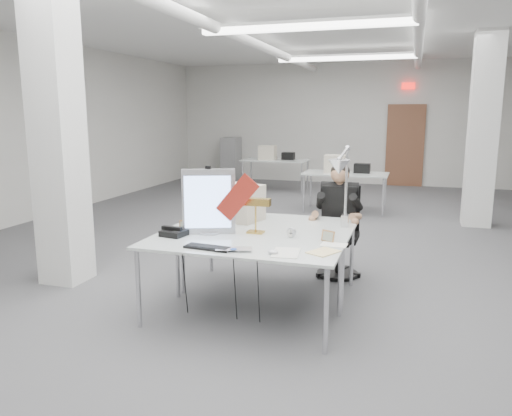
{
  "coord_description": "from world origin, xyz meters",
  "views": [
    {
      "loc": [
        1.43,
        -6.59,
        1.91
      ],
      "look_at": [
        -0.02,
        -2.0,
        0.98
      ],
      "focal_mm": 35.0,
      "sensor_mm": 36.0,
      "label": 1
    }
  ],
  "objects": [
    {
      "name": "bankers_lamp",
      "position": [
        0.01,
        -2.11,
        0.91
      ],
      "size": [
        0.27,
        0.12,
        0.3
      ],
      "primitive_type": null,
      "rotation": [
        0.0,
        0.0,
        0.05
      ],
      "color": "#B69638",
      "rests_on": "desk_main"
    },
    {
      "name": "architect_lamp",
      "position": [
        0.8,
        -1.82,
        1.22
      ],
      "size": [
        0.47,
        0.77,
        0.93
      ],
      "primitive_type": null,
      "rotation": [
        0.0,
        0.0,
        -0.32
      ],
      "color": "#B7B7BC",
      "rests_on": "desk_second"
    },
    {
      "name": "paper_stack_c",
      "position": [
        0.81,
        -2.34,
        0.76
      ],
      "size": [
        0.23,
        0.17,
        0.01
      ],
      "primitive_type": "cube",
      "rotation": [
        0.0,
        0.0,
        -0.05
      ],
      "color": "white",
      "rests_on": "desk_main"
    },
    {
      "name": "picture_frame_right",
      "position": [
        0.73,
        -2.23,
        0.81
      ],
      "size": [
        0.13,
        0.09,
        0.11
      ],
      "primitive_type": "cube",
      "rotation": [
        -0.21,
        0.0,
        -0.46
      ],
      "color": "#B9814F",
      "rests_on": "desk_main"
    },
    {
      "name": "paper_stack_a",
      "position": [
        0.46,
        -2.7,
        0.76
      ],
      "size": [
        0.25,
        0.34,
        0.01
      ],
      "primitive_type": "cube",
      "rotation": [
        0.0,
        0.0,
        0.12
      ],
      "color": "white",
      "rests_on": "desk_main"
    },
    {
      "name": "office_chair",
      "position": [
        0.65,
        -0.93,
        0.55
      ],
      "size": [
        0.58,
        0.58,
        1.11
      ],
      "primitive_type": null,
      "rotation": [
        0.0,
        0.0,
        0.07
      ],
      "color": "black",
      "rests_on": "room_shell"
    },
    {
      "name": "pennant",
      "position": [
        -0.11,
        -2.31,
        1.13
      ],
      "size": [
        0.43,
        0.02,
        0.46
      ],
      "primitive_type": "cube",
      "rotation": [
        0.0,
        -0.87,
        0.02
      ],
      "color": "maroon",
      "rests_on": "monitor"
    },
    {
      "name": "desk_phone",
      "position": [
        -0.69,
        -2.46,
        0.78
      ],
      "size": [
        0.25,
        0.23,
        0.05
      ],
      "primitive_type": "cube",
      "rotation": [
        0.0,
        0.0,
        -0.16
      ],
      "color": "black",
      "rests_on": "desk_main"
    },
    {
      "name": "paper_stack_b",
      "position": [
        0.76,
        -2.59,
        0.76
      ],
      "size": [
        0.29,
        0.32,
        0.01
      ],
      "primitive_type": "cube",
      "rotation": [
        0.0,
        0.0,
        -0.49
      ],
      "color": "#FBDE96",
      "rests_on": "desk_main"
    },
    {
      "name": "room_shell",
      "position": [
        0.04,
        0.13,
        1.69
      ],
      "size": [
        10.04,
        14.04,
        3.24
      ],
      "color": "#4C4B4E",
      "rests_on": "ground"
    },
    {
      "name": "laptop",
      "position": [
        0.04,
        -2.82,
        0.77
      ],
      "size": [
        0.35,
        0.28,
        0.02
      ],
      "primitive_type": "imported",
      "rotation": [
        0.0,
        0.0,
        0.3
      ],
      "color": "silver",
      "rests_on": "desk_main"
    },
    {
      "name": "bg_desk_a",
      "position": [
        0.2,
        3.0,
        0.74
      ],
      "size": [
        1.6,
        0.8,
        0.02
      ],
      "primitive_type": "cube",
      "color": "silver",
      "rests_on": "room_shell"
    },
    {
      "name": "keyboard",
      "position": [
        -0.21,
        -2.78,
        0.77
      ],
      "size": [
        0.43,
        0.18,
        0.02
      ],
      "primitive_type": "cube",
      "rotation": [
        0.0,
        0.0,
        -0.1
      ],
      "color": "black",
      "rests_on": "desk_main"
    },
    {
      "name": "bg_desk_b",
      "position": [
        -1.8,
        5.2,
        0.74
      ],
      "size": [
        1.6,
        0.8,
        0.02
      ],
      "primitive_type": "cube",
      "color": "silver",
      "rests_on": "room_shell"
    },
    {
      "name": "desk_main",
      "position": [
        0.0,
        -2.5,
        0.74
      ],
      "size": [
        1.8,
        0.9,
        0.02
      ],
      "primitive_type": "cube",
      "color": "silver",
      "rests_on": "room_shell"
    },
    {
      "name": "mouse",
      "position": [
        0.37,
        -2.77,
        0.77
      ],
      "size": [
        0.1,
        0.07,
        0.04
      ],
      "primitive_type": "ellipsoid",
      "rotation": [
        0.0,
        0.0,
        0.18
      ],
      "color": "silver",
      "rests_on": "desk_main"
    },
    {
      "name": "seated_person",
      "position": [
        0.65,
        -0.98,
        0.9
      ],
      "size": [
        0.54,
        0.65,
        0.93
      ],
      "primitive_type": null,
      "rotation": [
        0.0,
        0.0,
        0.07
      ],
      "color": "black",
      "rests_on": "office_chair"
    },
    {
      "name": "picture_frame_left",
      "position": [
        -0.69,
        -2.21,
        0.81
      ],
      "size": [
        0.13,
        0.06,
        0.1
      ],
      "primitive_type": "cube",
      "rotation": [
        -0.21,
        0.0,
        0.21
      ],
      "color": "#94663F",
      "rests_on": "desk_main"
    },
    {
      "name": "desk_clock",
      "position": [
        0.38,
        -2.18,
        0.81
      ],
      "size": [
        0.09,
        0.06,
        0.09
      ],
      "primitive_type": "cylinder",
      "rotation": [
        1.57,
        0.0,
        -0.39
      ],
      "color": "#BCBCC1",
      "rests_on": "desk_main"
    },
    {
      "name": "beige_monitor",
      "position": [
        -0.32,
        -1.61,
        0.95
      ],
      "size": [
        0.49,
        0.47,
        0.38
      ],
      "primitive_type": "cube",
      "rotation": [
        0.0,
        0.0,
        -0.26
      ],
      "color": "#C1B5A0",
      "rests_on": "desk_second"
    },
    {
      "name": "monitor",
      "position": [
        -0.41,
        -2.27,
        1.07
      ],
      "size": [
        0.49,
        0.23,
        0.63
      ],
      "primitive_type": "cube",
      "rotation": [
        0.0,
        0.0,
        0.37
      ],
      "color": "#A4A4A8",
      "rests_on": "desk_main"
    },
    {
      "name": "desk_second",
      "position": [
        0.0,
        -1.6,
        0.74
      ],
      "size": [
        1.8,
        0.9,
        0.02
      ],
      "primitive_type": "cube",
      "color": "silver",
      "rests_on": "room_shell"
    },
    {
      "name": "filing_cabinet",
      "position": [
        -3.5,
        6.65,
        0.6
      ],
      "size": [
        0.45,
        0.55,
        1.2
      ],
      "primitive_type": "cube",
      "color": "gray",
      "rests_on": "room_shell"
    }
  ]
}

